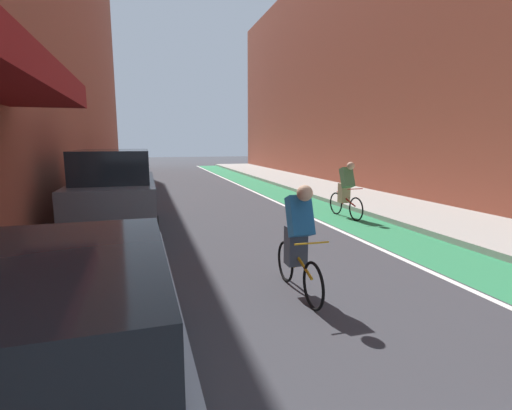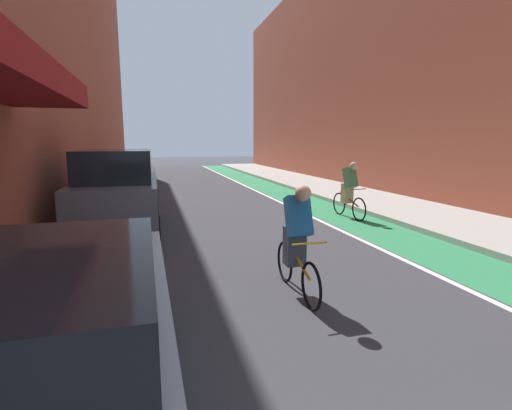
{
  "view_description": "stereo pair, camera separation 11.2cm",
  "coord_description": "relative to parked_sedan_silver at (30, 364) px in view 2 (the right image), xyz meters",
  "views": [
    {
      "loc": [
        -2.26,
        1.95,
        2.17
      ],
      "look_at": [
        -0.47,
        8.02,
        1.11
      ],
      "focal_mm": 26.58,
      "sensor_mm": 36.0,
      "label": 1
    },
    {
      "loc": [
        -2.15,
        1.92,
        2.17
      ],
      "look_at": [
        -0.47,
        8.02,
        1.11
      ],
      "focal_mm": 26.58,
      "sensor_mm": 36.0,
      "label": 2
    }
  ],
  "objects": [
    {
      "name": "sidewalk_right",
      "position": [
        8.48,
        12.77,
        -0.72
      ],
      "size": [
        3.08,
        38.34,
        0.14
      ],
      "primitive_type": "cube",
      "color": "#A8A59E",
      "rests_on": "ground"
    },
    {
      "name": "lane_divider_stripe",
      "position": [
        5.24,
        12.77,
        -0.78
      ],
      "size": [
        0.12,
        38.34,
        0.0
      ],
      "primitive_type": "cube",
      "color": "white",
      "rests_on": "ground"
    },
    {
      "name": "parked_sedan_silver",
      "position": [
        0.0,
        0.0,
        0.0
      ],
      "size": [
        1.87,
        4.75,
        1.53
      ],
      "color": "#9EA0A8",
      "rests_on": "ground"
    },
    {
      "name": "building_facade_right",
      "position": [
        11.22,
        14.77,
        5.11
      ],
      "size": [
        2.4,
        34.34,
        11.79
      ],
      "primitive_type": "cube",
      "color": "#9E4C38",
      "rests_on": "ground"
    },
    {
      "name": "ground_plane",
      "position": [
        2.94,
        10.77,
        -0.79
      ],
      "size": [
        84.34,
        84.34,
        0.0
      ],
      "primitive_type": "plane",
      "color": "#38383D"
    },
    {
      "name": "parked_suv_gray",
      "position": [
        -0.0,
        7.07,
        0.23
      ],
      "size": [
        1.86,
        4.48,
        1.98
      ],
      "color": "#595B60",
      "rests_on": "ground"
    },
    {
      "name": "bike_lane_paint",
      "position": [
        6.14,
        12.77,
        -0.79
      ],
      "size": [
        1.6,
        38.34,
        0.0
      ],
      "primitive_type": "cube",
      "color": "#2D8451",
      "rests_on": "ground"
    },
    {
      "name": "cyclist_mid",
      "position": [
        2.72,
        2.36,
        0.02
      ],
      "size": [
        0.48,
        1.69,
        1.6
      ],
      "color": "black",
      "rests_on": "ground"
    },
    {
      "name": "parked_sedan_white",
      "position": [
        -0.0,
        13.86,
        -0.0
      ],
      "size": [
        1.89,
        4.31,
        1.53
      ],
      "color": "silver",
      "rests_on": "ground"
    },
    {
      "name": "cyclist_trailing",
      "position": [
        6.2,
        7.16,
        0.02
      ],
      "size": [
        0.48,
        1.71,
        1.61
      ],
      "color": "black",
      "rests_on": "ground"
    }
  ]
}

